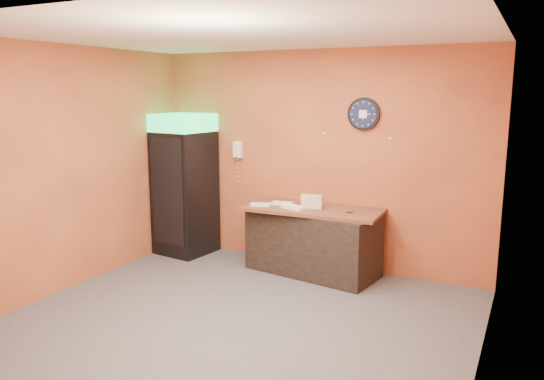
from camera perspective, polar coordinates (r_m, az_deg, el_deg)
The scene contains 15 objects.
floor at distance 5.54m, azimuth -3.40°, elevation -13.73°, with size 4.50×4.50×0.00m, color #47474C.
back_wall at distance 6.91m, azimuth 4.82°, elevation 3.26°, with size 4.50×0.02×2.80m, color #BE6735.
left_wall at distance 6.54m, azimuth -20.87°, elevation 2.17°, with size 0.02×4.00×2.80m, color #BE6735.
right_wall at distance 4.46m, azimuth 22.31°, elevation -1.65°, with size 0.02×4.00×2.80m, color #BE6735.
ceiling at distance 5.07m, azimuth -3.76°, elevation 16.44°, with size 4.50×4.00×0.02m, color white.
beverage_cooler at distance 7.52m, azimuth -9.51°, elevation 0.40°, with size 0.77×0.78×1.97m.
prep_counter at distance 6.74m, azimuth 4.42°, elevation -5.57°, with size 1.62×0.72×0.81m, color black.
wall_clock at distance 6.62m, azimuth 9.83°, elevation 8.06°, with size 0.40×0.06×0.40m.
wall_phone at distance 7.35m, azimuth -3.71°, elevation 4.37°, with size 0.12×0.11×0.23m.
butcher_paper at distance 6.64m, azimuth 4.47°, elevation -2.06°, with size 1.71×0.80×0.04m, color brown.
sub_roll_stack at distance 6.58m, azimuth 4.32°, elevation -1.25°, with size 0.27×0.13×0.17m.
wrapped_sandwich_left at distance 6.69m, azimuth -1.22°, elevation -1.58°, with size 0.25×0.10×0.04m, color white.
wrapped_sandwich_mid at distance 6.53m, azimuth 2.32°, elevation -1.87°, with size 0.31×0.12×0.04m, color white.
wrapped_sandwich_right at distance 6.76m, azimuth 1.13°, elevation -1.46°, with size 0.27×0.11×0.04m, color white.
kitchen_tool at distance 6.80m, azimuth 4.55°, elevation -1.32°, with size 0.06×0.06×0.06m, color silver.
Camera 1 is at (2.55, -4.36, 2.29)m, focal length 35.00 mm.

